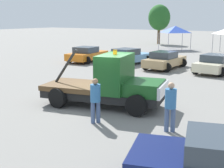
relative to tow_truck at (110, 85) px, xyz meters
The scene contains 10 objects.
ground_plane 1.03m from the tow_truck, 166.95° to the right, with size 160.00×160.00×0.00m, color gray.
tow_truck is the anchor object (origin of this frame).
person_near_truck 3.80m from the tow_truck, 23.29° to the right, with size 0.39×0.39×1.75m.
person_at_hood 2.30m from the tow_truck, 69.85° to the right, with size 0.38×0.38×1.70m.
parked_car_orange 14.54m from the tow_truck, 131.67° to the left, with size 2.73×4.44×1.34m.
parked_car_skyblue 12.83m from the tow_truck, 116.98° to the left, with size 2.94×4.71×1.34m.
parked_car_tan 11.31m from the tow_truck, 101.54° to the left, with size 2.46×4.37×1.34m.
parked_car_cream 11.42m from the tow_truck, 81.96° to the left, with size 2.70×4.41×1.34m.
canopy_tent_blue 26.20m from the tow_truck, 105.79° to the left, with size 3.03×3.03×2.88m.
tree_left 34.22m from the tow_truck, 111.24° to the left, with size 3.21×3.21×5.74m.
Camera 1 is at (7.76, -11.11, 3.90)m, focal length 50.00 mm.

